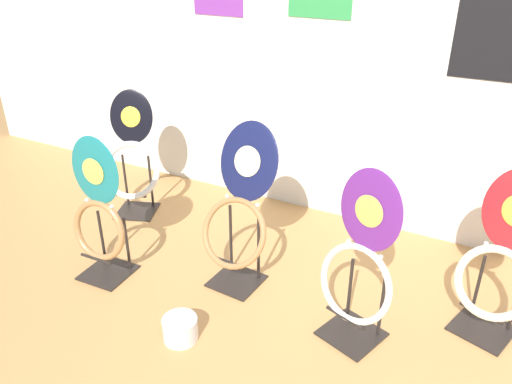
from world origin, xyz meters
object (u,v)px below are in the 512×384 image
toilet_seat_display_teal_sax (99,213)px  paint_can (180,328)px  toilet_seat_display_purple_note (360,266)px  toilet_seat_display_jazz_black (132,163)px  toilet_seat_display_navy_moon (240,209)px  toilet_seat_display_crimson_swirl (500,266)px

toilet_seat_display_teal_sax → paint_can: toilet_seat_display_teal_sax is taller
toilet_seat_display_purple_note → toilet_seat_display_jazz_black: toilet_seat_display_purple_note is taller
paint_can → toilet_seat_display_jazz_black: bearing=138.6°
toilet_seat_display_jazz_black → toilet_seat_display_purple_note: bearing=-15.4°
toilet_seat_display_navy_moon → toilet_seat_display_crimson_swirl: bearing=9.3°
toilet_seat_display_crimson_swirl → paint_can: toilet_seat_display_crimson_swirl is taller
toilet_seat_display_navy_moon → toilet_seat_display_teal_sax: 0.82m
toilet_seat_display_navy_moon → paint_can: bearing=-91.9°
toilet_seat_display_jazz_black → toilet_seat_display_crimson_swirl: toilet_seat_display_jazz_black is taller
toilet_seat_display_purple_note → paint_can: 0.96m
toilet_seat_display_navy_moon → toilet_seat_display_jazz_black: bearing=162.1°
toilet_seat_display_purple_note → paint_can: (-0.77, -0.44, -0.36)m
toilet_seat_display_purple_note → toilet_seat_display_navy_moon: bearing=168.4°
paint_can → toilet_seat_display_navy_moon: bearing=88.1°
toilet_seat_display_navy_moon → toilet_seat_display_teal_sax: toilet_seat_display_navy_moon is taller
toilet_seat_display_jazz_black → paint_can: size_ratio=4.92×
toilet_seat_display_navy_moon → toilet_seat_display_crimson_swirl: toilet_seat_display_navy_moon is taller
toilet_seat_display_crimson_swirl → toilet_seat_display_teal_sax: (-2.09, -0.56, 0.03)m
toilet_seat_display_jazz_black → toilet_seat_display_teal_sax: size_ratio=1.01×
toilet_seat_display_teal_sax → paint_can: 0.84m
toilet_seat_display_navy_moon → paint_can: toilet_seat_display_navy_moon is taller
toilet_seat_display_jazz_black → toilet_seat_display_teal_sax: 0.78m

